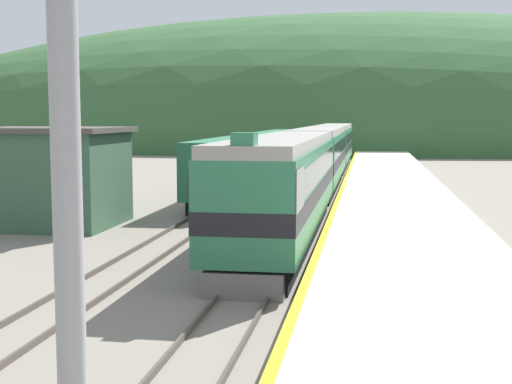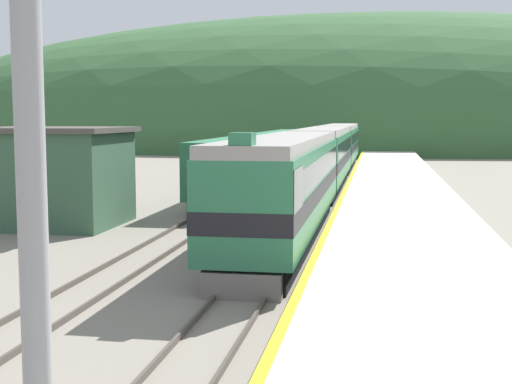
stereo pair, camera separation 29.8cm
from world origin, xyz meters
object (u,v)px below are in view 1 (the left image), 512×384
siding_train (261,158)px  carriage_third (334,144)px  express_train_lead_car (284,184)px  carriage_second (320,156)px

siding_train → carriage_third: bearing=75.4°
express_train_lead_car → carriage_second: size_ratio=0.98×
carriage_third → siding_train: bearing=-104.6°
carriage_second → carriage_third: bearing=90.0°
carriage_third → carriage_second: bearing=-90.0°
express_train_lead_car → carriage_third: express_train_lead_car is taller
carriage_second → carriage_third: same height
carriage_third → siding_train: (-4.61, -17.72, -0.38)m
express_train_lead_car → carriage_second: (0.00, 21.09, -0.01)m
carriage_third → express_train_lead_car: bearing=-90.0°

